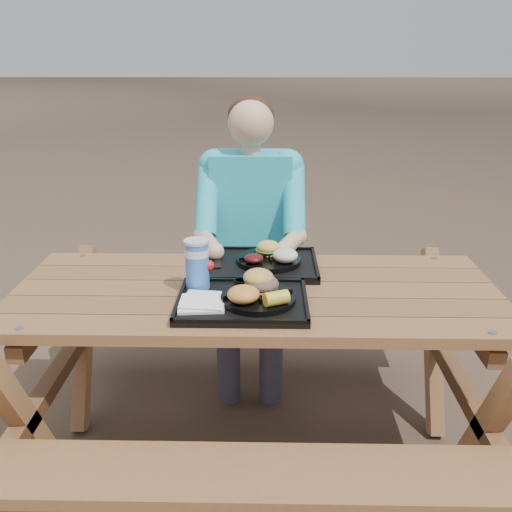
{
  "coord_description": "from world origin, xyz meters",
  "views": [
    {
      "loc": [
        0.04,
        -1.94,
        1.6
      ],
      "look_at": [
        0.0,
        0.0,
        0.88
      ],
      "focal_mm": 40.0,
      "sensor_mm": 36.0,
      "label": 1
    }
  ],
  "objects": [
    {
      "name": "burger",
      "position": [
        0.05,
        0.27,
        0.83
      ],
      "size": [
        0.1,
        0.1,
        0.09
      ],
      "primitive_type": null,
      "color": "gold",
      "rests_on": "plate_far"
    },
    {
      "name": "mac_cheese",
      "position": [
        -0.04,
        -0.2,
        0.82
      ],
      "size": [
        0.11,
        0.11,
        0.06
      ],
      "primitive_type": "ellipsoid",
      "color": "gold",
      "rests_on": "plate_near"
    },
    {
      "name": "tray_far",
      "position": [
        0.02,
        0.21,
        0.76
      ],
      "size": [
        0.45,
        0.35,
        0.02
      ],
      "primitive_type": "cube",
      "color": "black",
      "rests_on": "picnic_table"
    },
    {
      "name": "soda_cup",
      "position": [
        -0.21,
        -0.04,
        0.86
      ],
      "size": [
        0.09,
        0.09,
        0.17
      ],
      "primitive_type": "cylinder",
      "color": "blue",
      "rests_on": "tray_near"
    },
    {
      "name": "condiment_bbq",
      "position": [
        -0.06,
        -0.03,
        0.78
      ],
      "size": [
        0.05,
        0.05,
        0.03
      ],
      "primitive_type": "cylinder",
      "color": "black",
      "rests_on": "tray_near"
    },
    {
      "name": "potato_salad",
      "position": [
        0.11,
        0.18,
        0.82
      ],
      "size": [
        0.1,
        0.1,
        0.06
      ],
      "primitive_type": "ellipsoid",
      "color": "beige",
      "rests_on": "plate_far"
    },
    {
      "name": "picnic_table",
      "position": [
        0.0,
        0.0,
        0.38
      ],
      "size": [
        1.8,
        1.49,
        0.75
      ],
      "primitive_type": null,
      "color": "#999999",
      "rests_on": "ground"
    },
    {
      "name": "condiment_mustard",
      "position": [
        0.02,
        -0.03,
        0.79
      ],
      "size": [
        0.06,
        0.06,
        0.03
      ],
      "primitive_type": "cylinder",
      "color": "orange",
      "rests_on": "tray_near"
    },
    {
      "name": "plate_near",
      "position": [
        0.01,
        -0.15,
        0.78
      ],
      "size": [
        0.26,
        0.26,
        0.02
      ],
      "primitive_type": "cylinder",
      "color": "black",
      "rests_on": "tray_near"
    },
    {
      "name": "diner",
      "position": [
        -0.04,
        0.7,
        0.64
      ],
      "size": [
        0.48,
        0.84,
        1.28
      ],
      "primitive_type": null,
      "color": "#1ABCAE",
      "rests_on": "ground"
    },
    {
      "name": "cutlery_far",
      "position": [
        -0.16,
        0.23,
        0.77
      ],
      "size": [
        0.05,
        0.16,
        0.01
      ],
      "primitive_type": "cube",
      "rotation": [
        0.0,
        0.0,
        0.11
      ],
      "color": "black",
      "rests_on": "tray_far"
    },
    {
      "name": "plate_far",
      "position": [
        0.05,
        0.22,
        0.78
      ],
      "size": [
        0.26,
        0.26,
        0.02
      ],
      "primitive_type": "cylinder",
      "color": "black",
      "rests_on": "tray_far"
    },
    {
      "name": "tray_near",
      "position": [
        -0.04,
        -0.14,
        0.76
      ],
      "size": [
        0.45,
        0.35,
        0.02
      ],
      "primitive_type": "cube",
      "color": "black",
      "rests_on": "picnic_table"
    },
    {
      "name": "corn_cob",
      "position": [
        0.07,
        -0.22,
        0.81
      ],
      "size": [
        0.11,
        0.11,
        0.05
      ],
      "primitive_type": null,
      "rotation": [
        0.0,
        0.0,
        0.42
      ],
      "color": "gold",
      "rests_on": "plate_near"
    },
    {
      "name": "ground",
      "position": [
        0.0,
        0.0,
        0.0
      ],
      "size": [
        60.0,
        60.0,
        0.0
      ],
      "primitive_type": "plane",
      "color": "#999999",
      "rests_on": "ground"
    },
    {
      "name": "baked_beans",
      "position": [
        -0.01,
        0.17,
        0.81
      ],
      "size": [
        0.08,
        0.08,
        0.03
      ],
      "primitive_type": "ellipsoid",
      "color": "#450E0D",
      "rests_on": "plate_far"
    },
    {
      "name": "napkin_stack",
      "position": [
        -0.18,
        -0.18,
        0.78
      ],
      "size": [
        0.17,
        0.17,
        0.02
      ],
      "primitive_type": "cube",
      "rotation": [
        0.0,
        0.0,
        0.09
      ],
      "color": "white",
      "rests_on": "tray_near"
    },
    {
      "name": "sandwich",
      "position": [
        0.02,
        -0.1,
        0.85
      ],
      "size": [
        0.11,
        0.11,
        0.12
      ],
      "primitive_type": null,
      "color": "#C19544",
      "rests_on": "plate_near"
    }
  ]
}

